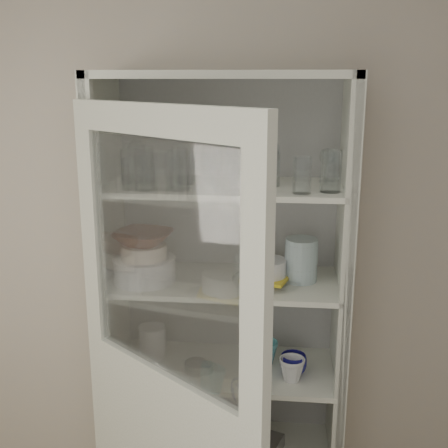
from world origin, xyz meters
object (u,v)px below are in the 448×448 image
Objects in this scene: goblet_0 at (137,158)px; plate_stack_front at (145,269)px; teal_jar at (261,350)px; tin_box at (258,442)px; goblet_3 at (327,164)px; terracotta_bowl at (143,238)px; mug_teal at (265,353)px; goblet_1 at (230,157)px; mug_white at (292,369)px; plate_stack_back at (135,258)px; mug_blue at (293,364)px; yellow_trivet at (267,277)px; cream_dish at (208,440)px; cream_bowl at (144,251)px; measuring_cups at (196,367)px; goblet_2 at (269,158)px; white_ramekin at (267,267)px; glass_platter at (267,280)px; cupboard_door at (167,430)px; pantry_cabinet at (225,341)px; white_canister at (152,341)px; grey_bowl_stack at (301,260)px.

goblet_0 is 0.72× the size of plate_stack_front.
teal_jar is 0.49× the size of tin_box.
goblet_3 reaches higher than terracotta_bowl.
plate_stack_front is at bearing -175.91° from mug_teal.
goblet_1 reaches higher than mug_white.
plate_stack_back is 0.83m from mug_blue.
mug_teal is (0.59, -0.09, -0.38)m from plate_stack_back.
mug_teal is (-0.23, -0.05, -0.82)m from goblet_3.
cream_dish is at bearing -178.21° from yellow_trivet.
plate_stack_front is 1.13× the size of plate_stack_back.
cream_dish is at bearing 6.18° from plate_stack_front.
goblet_0 is at bearing -175.15° from goblet_1.
plate_stack_front reaches higher than cream_dish.
cream_bowl is at bearing -154.09° from goblet_1.
cream_bowl is 1.02m from tin_box.
goblet_1 is at bearing 59.38° from cream_dish.
mug_white is 0.41m from measuring_cups.
goblet_2 is 1.19× the size of white_ramekin.
cream_dish is at bearing -178.21° from glass_platter.
cupboard_door reaches higher than glass_platter.
glass_platter reaches higher than measuring_cups.
pantry_cabinet is 9.17× the size of terracotta_bowl.
cupboard_door is at bearing -68.60° from cream_bowl.
cupboard_door is 0.64m from mug_blue.
white_canister is (-0.22, 0.12, 0.05)m from measuring_cups.
terracotta_bowl is 0.53m from yellow_trivet.
goblet_1 reaches higher than cream_dish.
pantry_cabinet is at bearing 21.16° from plate_stack_front.
plate_stack_back is 0.61m from glass_platter.
plate_stack_front is 0.64m from teal_jar.
cupboard_door is 11.11× the size of grey_bowl_stack.
white_canister is at bearing 171.80° from glass_platter.
mug_teal is 0.57× the size of tin_box.
goblet_3 is at bearing 4.05° from teal_jar.
plate_stack_back is 0.88m from cream_dish.
white_canister is 0.71× the size of tin_box.
mug_teal is (-0.14, 0.02, -0.44)m from grey_bowl_stack.
plate_stack_back reaches higher than measuring_cups.
tin_box is (0.48, -0.06, -0.44)m from white_canister.
goblet_2 reaches higher than mug_white.
goblet_0 reaches higher than plate_stack_front.
plate_stack_back reaches higher than white_canister.
glass_platter is (0.50, 0.04, -0.12)m from cream_bowl.
goblet_2 is 1.93× the size of teal_jar.
glass_platter is (0.50, 0.04, -0.18)m from terracotta_bowl.
goblet_1 is 1.94× the size of teal_jar.
terracotta_bowl is 0.60m from measuring_cups.
white_canister is at bearing 146.52° from cupboard_door.
cupboard_door reaches higher than terracotta_bowl.
mug_blue is (0.12, -0.02, -0.38)m from yellow_trivet.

